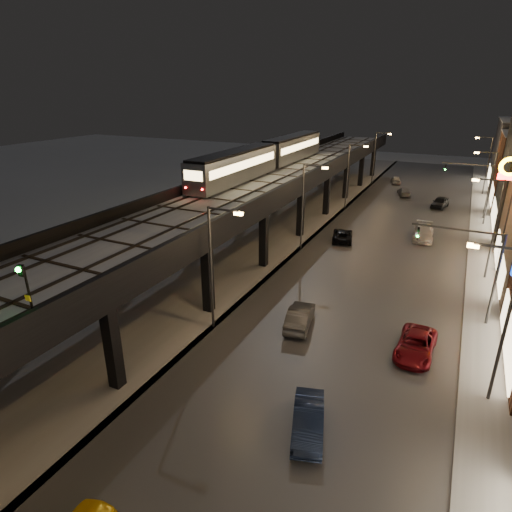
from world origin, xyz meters
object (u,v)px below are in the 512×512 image
at_px(car_far_white, 396,180).
at_px(car_onc_dark, 416,346).
at_px(rail_signal, 25,282).
at_px(car_onc_silver, 308,421).
at_px(subway_train, 268,156).
at_px(car_onc_red, 440,203).
at_px(car_mid_silver, 342,236).
at_px(car_onc_white, 423,233).
at_px(car_near_white, 300,317).
at_px(car_mid_dark, 404,192).

xyz_separation_m(car_far_white, car_onc_dark, (9.73, -53.70, 0.01)).
bearing_deg(rail_signal, car_far_white, 85.71).
height_order(rail_signal, car_onc_silver, rail_signal).
relative_size(subway_train, car_onc_red, 7.47).
bearing_deg(car_mid_silver, car_onc_dark, 104.26).
bearing_deg(car_onc_white, rail_signal, -112.34).
bearing_deg(car_far_white, car_near_white, 78.79).
xyz_separation_m(rail_signal, car_onc_dark, (14.90, 15.16, -7.85)).
bearing_deg(car_onc_red, car_onc_white, -81.80).
distance_m(car_near_white, car_far_white, 53.68).
height_order(rail_signal, car_near_white, rail_signal).
relative_size(subway_train, car_onc_silver, 7.72).
bearing_deg(car_onc_white, car_onc_red, 83.29).
xyz_separation_m(car_mid_silver, car_onc_red, (8.75, 20.03, 0.13)).
distance_m(car_near_white, car_onc_dark, 7.95).
bearing_deg(rail_signal, car_onc_dark, 45.49).
relative_size(car_mid_silver, car_onc_silver, 1.06).
relative_size(car_mid_silver, car_onc_white, 0.86).
bearing_deg(car_onc_dark, car_onc_white, 97.01).
relative_size(subway_train, car_mid_silver, 7.31).
height_order(car_onc_dark, car_onc_red, car_onc_red).
xyz_separation_m(rail_signal, car_onc_silver, (10.92, 5.77, -7.82)).
xyz_separation_m(car_mid_silver, car_onc_silver, (6.16, -28.93, 0.08)).
xyz_separation_m(subway_train, car_onc_silver, (17.32, -32.95, -7.52)).
xyz_separation_m(car_mid_dark, car_onc_white, (5.01, -20.70, 0.15)).
height_order(subway_train, car_onc_dark, subway_train).
height_order(rail_signal, car_mid_dark, rail_signal).
relative_size(rail_signal, car_mid_silver, 0.59).
bearing_deg(car_onc_dark, car_onc_silver, -110.81).
relative_size(car_near_white, car_onc_red, 1.02).
height_order(subway_train, car_onc_red, subway_train).
relative_size(car_mid_silver, car_onc_dark, 0.93).
height_order(subway_train, car_near_white, subway_train).
distance_m(car_near_white, car_mid_dark, 44.74).
xyz_separation_m(car_onc_silver, car_onc_dark, (3.97, 9.39, -0.03)).
bearing_deg(subway_train, car_onc_silver, -62.27).
xyz_separation_m(subway_train, car_near_white, (13.35, -23.51, -7.49)).
distance_m(subway_train, car_far_white, 33.15).
distance_m(car_onc_dark, car_onc_red, 39.59).
distance_m(car_onc_silver, car_onc_red, 49.02).
relative_size(subway_train, rail_signal, 12.31).
xyz_separation_m(rail_signal, car_near_white, (6.95, 15.21, -7.78)).
bearing_deg(car_onc_white, subway_train, 177.32).
xyz_separation_m(subway_train, rail_signal, (6.40, -38.72, 0.29)).
bearing_deg(rail_signal, car_near_white, 65.44).
relative_size(car_mid_silver, car_onc_red, 1.02).
bearing_deg(car_onc_dark, car_mid_dark, 101.10).
distance_m(car_far_white, car_onc_red, 16.42).
bearing_deg(car_near_white, subway_train, -70.12).
xyz_separation_m(car_mid_silver, car_onc_white, (8.08, 4.54, 0.13)).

